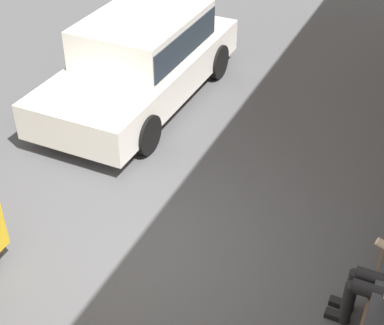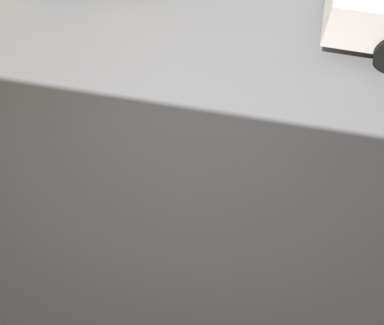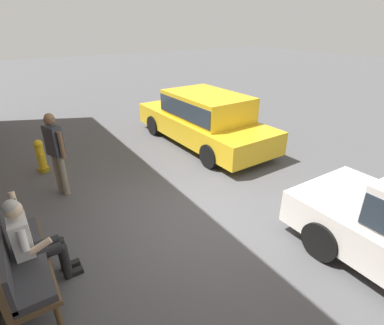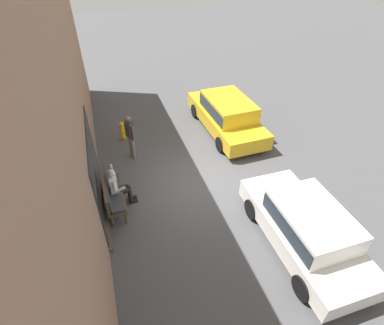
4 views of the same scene
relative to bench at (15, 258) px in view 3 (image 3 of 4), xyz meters
name	(u,v)px [view 3 (image 3 of 4)]	position (x,y,z in m)	size (l,w,h in m)	color
ground_plane	(199,217)	(0.17, -2.90, -0.61)	(60.00, 60.00, 0.00)	#4C4C4F
bench	(15,258)	(0.00, 0.00, 0.00)	(1.76, 0.55, 1.04)	brown
person_on_phone	(32,240)	(0.08, -0.23, 0.12)	(0.73, 0.74, 1.38)	black
parked_car_mid	(204,117)	(3.14, -5.10, 0.19)	(4.71, 1.97, 1.49)	gold
pedestrian_standing	(55,148)	(2.42, -1.00, 0.41)	(0.51, 0.32, 1.73)	gray
fire_hydrant	(41,156)	(3.75, -0.81, -0.22)	(0.38, 0.26, 0.81)	olive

